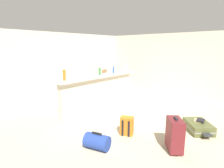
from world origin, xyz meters
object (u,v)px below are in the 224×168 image
Objects in this scene: dining_table at (111,77)px; backpack_orange at (127,126)px; dining_chair_near_partition at (119,81)px; suitcase_upright_maroon at (175,134)px; bottle_clear at (126,67)px; bottle_green at (100,72)px; bottle_blue at (113,70)px; bottle_amber at (64,75)px; bottle_white at (82,73)px; book_stack at (199,120)px; suitcase_flat_olive at (198,127)px; dining_chair_far_side at (102,78)px; duffel_bag_blue at (97,142)px.

dining_table is 4.14m from backpack_orange.
dining_chair_near_partition is 1.39× the size of suitcase_upright_maroon.
bottle_green is at bearing 179.26° from bottle_clear.
bottle_blue is 0.83× the size of bottle_clear.
bottle_amber is 1.01× the size of bottle_white.
bottle_blue is at bearing -2.62° from bottle_green.
backpack_orange is at bearing -129.80° from bottle_blue.
bottle_clear reaches higher than bottle_green.
bottle_clear reaches higher than suitcase_upright_maroon.
bottle_amber is 1.08× the size of book_stack.
dining_table is at bearing 70.38° from book_stack.
suitcase_upright_maroon is at bearing 176.47° from book_stack.
bottle_clear is 1.76m from dining_table.
bottle_green reaches higher than suitcase_flat_olive.
dining_chair_far_side is at bearing 71.45° from suitcase_flat_olive.
backpack_orange reaches higher than suitcase_flat_olive.
dining_table is at bearing 39.08° from duffel_bag_blue.
dining_chair_far_side is at bearing 51.78° from backpack_orange.
backpack_orange is (-0.71, -1.60, -1.02)m from bottle_green.
bottle_amber reaches higher than suitcase_flat_olive.
duffel_bag_blue is at bearing -120.76° from bottle_white.
duffel_bag_blue is at bearing 150.28° from suitcase_flat_olive.
dining_chair_far_side is at bearing 83.48° from dining_chair_near_partition.
bottle_white is at bearing -144.68° from dining_chair_far_side.
duffel_bag_blue reaches higher than suitcase_flat_olive.
dining_table is at bearing 61.10° from bottle_clear.
suitcase_flat_olive is at bearing -67.59° from bottle_white.
bottle_white reaches higher than dining_chair_near_partition.
duffel_bag_blue is (-1.57, -1.53, -1.07)m from bottle_green.
bottle_clear is 2.35m from dining_chair_far_side.
bottle_white is 2.89m from suitcase_upright_maroon.
suitcase_flat_olive is (1.16, -2.82, -1.14)m from bottle_white.
bottle_amber reaches higher than bottle_white.
dining_table is 0.62m from dining_chair_far_side.
duffel_bag_blue is 2.48m from book_stack.
backpack_orange is (-1.26, 1.14, 0.09)m from suitcase_flat_olive.
dining_chair_far_side is (2.15, 2.04, -0.71)m from bottle_green.
dining_chair_near_partition reaches higher than suitcase_upright_maroon.
suitcase_flat_olive is at bearing -3.89° from suitcase_upright_maroon.
suitcase_flat_olive is 1.26× the size of suitcase_upright_maroon.
dining_chair_far_side is 5.46m from suitcase_upright_maroon.
bottle_white is 1.98m from backpack_orange.
bottle_clear reaches higher than dining_table.
bottle_clear is (1.89, -0.10, -0.00)m from bottle_white.
bottle_white is at bearing 86.69° from backpack_orange.
bottle_clear is at bearing 75.87° from book_stack.
bottle_white is at bearing 4.22° from bottle_amber.
dining_chair_near_partition is 1.11× the size of suitcase_flat_olive.
dining_table is at bearing 26.75° from bottle_white.
bottle_white reaches higher than duffel_bag_blue.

